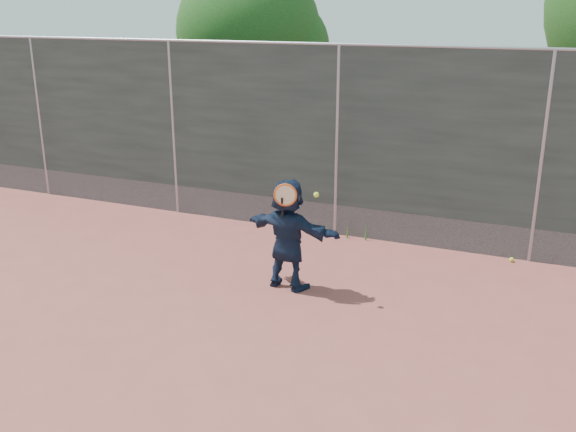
% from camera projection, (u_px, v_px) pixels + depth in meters
% --- Properties ---
extents(ground, '(80.00, 80.00, 0.00)m').
position_uv_depth(ground, '(236.00, 327.00, 7.43)').
color(ground, '#9E4C42').
rests_on(ground, ground).
extents(player, '(1.42, 0.66, 1.48)m').
position_uv_depth(player, '(288.00, 234.00, 8.28)').
color(player, '#15223A').
rests_on(player, ground).
extents(ball_ground, '(0.07, 0.07, 0.07)m').
position_uv_depth(ball_ground, '(512.00, 260.00, 9.32)').
color(ball_ground, '#C6EC34').
rests_on(ball_ground, ground).
extents(fence, '(20.00, 0.06, 3.03)m').
position_uv_depth(fence, '(337.00, 138.00, 10.00)').
color(fence, '#38423D').
rests_on(fence, ground).
extents(swing_action, '(0.57, 0.14, 0.51)m').
position_uv_depth(swing_action, '(288.00, 196.00, 7.90)').
color(swing_action, '#DC5314').
rests_on(swing_action, ground).
extents(tree_left, '(3.15, 3.00, 4.53)m').
position_uv_depth(tree_left, '(257.00, 37.00, 13.31)').
color(tree_left, '#382314').
rests_on(tree_left, ground).
extents(weed_clump, '(0.68, 0.07, 0.30)m').
position_uv_depth(weed_clump, '(350.00, 230.00, 10.24)').
color(weed_clump, '#387226').
rests_on(weed_clump, ground).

